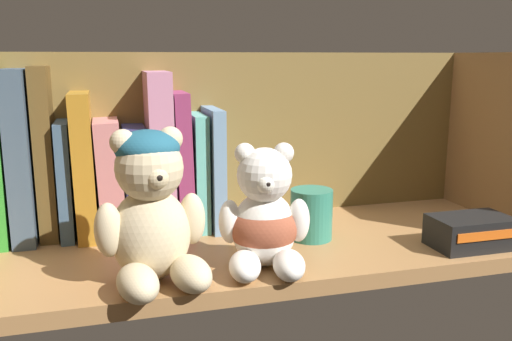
% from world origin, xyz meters
% --- Properties ---
extents(shelf_board, '(0.81, 0.27, 0.02)m').
position_xyz_m(shelf_board, '(0.00, 0.00, 0.01)').
color(shelf_board, '#9E7042').
rests_on(shelf_board, ground).
extents(shelf_back_panel, '(0.83, 0.01, 0.27)m').
position_xyz_m(shelf_back_panel, '(0.00, 0.14, 0.14)').
color(shelf_back_panel, brown).
rests_on(shelf_back_panel, ground).
extents(shelf_side_panel_right, '(0.02, 0.30, 0.27)m').
position_xyz_m(shelf_side_panel_right, '(0.41, 0.00, 0.14)').
color(shelf_side_panel_right, '#9E7042').
rests_on(shelf_side_panel_right, ground).
extents(book_2, '(0.02, 0.12, 0.22)m').
position_xyz_m(book_2, '(-0.31, 0.11, 0.13)').
color(book_2, '#2E8D2C').
rests_on(book_2, shelf_board).
extents(book_3, '(0.03, 0.12, 0.23)m').
position_xyz_m(book_3, '(-0.28, 0.11, 0.14)').
color(book_3, '#3D5163').
rests_on(book_3, shelf_board).
extents(book_4, '(0.02, 0.09, 0.24)m').
position_xyz_m(book_4, '(-0.25, 0.11, 0.14)').
color(book_4, brown).
rests_on(book_4, shelf_board).
extents(book_5, '(0.02, 0.11, 0.16)m').
position_xyz_m(book_5, '(-0.23, 0.11, 0.10)').
color(book_5, '#39536C').
rests_on(book_5, shelf_board).
extents(book_6, '(0.03, 0.13, 0.20)m').
position_xyz_m(book_6, '(-0.20, 0.11, 0.12)').
color(book_6, '#A87120').
rests_on(book_6, shelf_board).
extents(book_7, '(0.04, 0.13, 0.16)m').
position_xyz_m(book_7, '(-0.17, 0.11, 0.10)').
color(book_7, '#BA6F6F').
rests_on(book_7, shelf_board).
extents(book_8, '(0.03, 0.12, 0.15)m').
position_xyz_m(book_8, '(-0.13, 0.11, 0.10)').
color(book_8, navy).
rests_on(book_8, shelf_board).
extents(book_9, '(0.03, 0.13, 0.23)m').
position_xyz_m(book_9, '(-0.10, 0.11, 0.13)').
color(book_9, '#BC7898').
rests_on(book_9, shelf_board).
extents(book_10, '(0.03, 0.12, 0.20)m').
position_xyz_m(book_10, '(-0.07, 0.11, 0.12)').
color(book_10, '#862E58').
rests_on(book_10, shelf_board).
extents(book_11, '(0.02, 0.13, 0.17)m').
position_xyz_m(book_11, '(-0.04, 0.11, 0.10)').
color(book_11, '#5DB4A9').
rests_on(book_11, shelf_board).
extents(book_12, '(0.02, 0.15, 0.18)m').
position_xyz_m(book_12, '(-0.02, 0.11, 0.11)').
color(book_12, '#688CAD').
rests_on(book_12, shelf_board).
extents(teddy_bear_larger, '(0.13, 0.13, 0.17)m').
position_xyz_m(teddy_bear_larger, '(-0.13, -0.09, 0.10)').
color(teddy_bear_larger, beige).
rests_on(teddy_bear_larger, shelf_board).
extents(teddy_bear_smaller, '(0.11, 0.12, 0.15)m').
position_xyz_m(teddy_bear_smaller, '(0.01, -0.08, 0.08)').
color(teddy_bear_smaller, white).
rests_on(teddy_bear_smaller, shelf_board).
extents(pillar_candle, '(0.06, 0.06, 0.07)m').
position_xyz_m(pillar_candle, '(0.10, 0.00, 0.05)').
color(pillar_candle, '#2D7A66').
rests_on(pillar_candle, shelf_board).
extents(small_product_box, '(0.10, 0.07, 0.04)m').
position_xyz_m(small_product_box, '(0.29, -0.09, 0.04)').
color(small_product_box, black).
rests_on(small_product_box, shelf_board).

